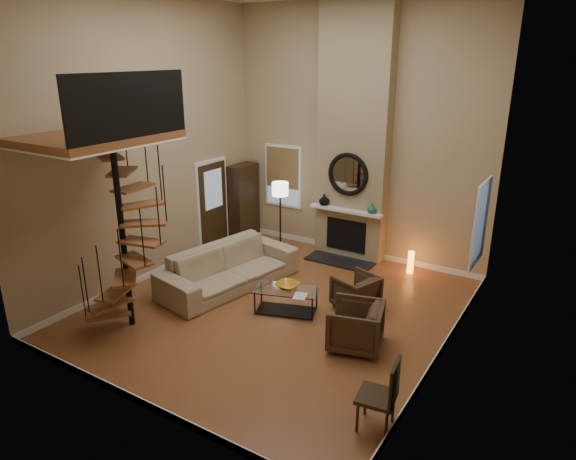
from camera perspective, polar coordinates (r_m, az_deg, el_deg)
The scene contains 32 objects.
ground at distance 9.48m, azimuth -1.29°, elevation -8.72°, with size 6.00×6.50×0.01m, color #9F5F33.
back_wall at distance 11.36m, azimuth 7.76°, elevation 10.49°, with size 6.00×0.02×5.50m, color tan.
front_wall at distance 6.18m, azimuth -18.25°, elevation 2.39°, with size 6.00×0.02×5.50m, color tan.
left_wall at distance 10.48m, azimuth -15.46°, elevation 9.26°, with size 0.02×6.50×5.50m, color tan.
right_wall at distance 7.37m, azimuth 18.52°, elevation 4.99°, with size 0.02×6.50×5.50m, color tan.
baseboard_back at distance 12.05m, azimuth 7.17°, elevation -2.26°, with size 6.00×0.02×0.12m, color white.
baseboard_front at distance 7.38m, azimuth -15.93°, elevation -17.98°, with size 6.00×0.02×0.12m, color white.
baseboard_left at distance 11.22m, azimuth -14.22°, elevation -4.38°, with size 0.02×6.50×0.12m, color white.
baseboard_right at distance 8.41m, azimuth 16.49°, elevation -13.04°, with size 0.02×6.50×0.12m, color white.
chimney_breast at distance 11.19m, azimuth 7.35°, elevation 10.38°, with size 1.60×0.38×5.50m, color #91815E.
hearth at distance 11.50m, azimuth 5.74°, elevation -3.48°, with size 1.50×0.60×0.04m, color black.
firebox at distance 11.55m, azimuth 6.47°, elevation -0.58°, with size 0.95×0.02×0.72m, color black.
mantel at distance 11.30m, azimuth 6.41°, elevation 2.17°, with size 1.70×0.18×0.06m, color white.
mirror_frame at distance 11.14m, azimuth 6.70°, elevation 6.18°, with size 0.94×0.94×0.10m, color black.
mirror_disc at distance 11.15m, azimuth 6.72°, elevation 6.19°, with size 0.80×0.80×0.01m, color white.
vase_left at distance 11.52m, azimuth 4.06°, elevation 3.38°, with size 0.24×0.24×0.25m, color black.
vase_right at distance 11.06m, azimuth 9.32°, elevation 2.39°, with size 0.20×0.20×0.21m, color #185751.
window_back at distance 12.44m, azimuth -0.54°, elevation 6.12°, with size 1.02×0.06×1.52m.
window_right at distance 9.56m, azimuth 20.63°, elevation 0.86°, with size 0.06×1.02×1.52m.
entry_door at distance 12.09m, azimuth -8.41°, elevation 2.72°, with size 0.10×1.05×2.16m.
loft at distance 8.53m, azimuth -20.18°, elevation 9.96°, with size 1.70×2.20×1.09m.
spiral_stair at distance 8.66m, azimuth -17.97°, elevation 0.40°, with size 1.47×1.47×4.06m.
hutch at distance 12.73m, azimuth -4.98°, elevation 3.23°, with size 0.39×0.82×1.84m, color #322010.
sofa at distance 10.25m, azimuth -6.56°, elevation -4.15°, with size 2.89×1.13×0.84m, color tan.
armchair_near at distance 9.32m, azimuth 7.85°, elevation -6.95°, with size 0.69×0.71×0.64m, color #463020.
armchair_far at distance 8.25m, azimuth 8.06°, elevation -10.65°, with size 0.81×0.83×0.76m, color #463020.
coffee_table at distance 9.23m, azimuth -0.23°, elevation -7.53°, with size 1.26×0.91×0.44m.
bowl at distance 9.17m, azimuth -0.07°, elevation -6.22°, with size 0.41×0.41×0.10m, color gold.
book at distance 8.87m, azimuth 1.17°, elevation -7.40°, with size 0.22×0.30×0.03m, color gray.
floor_lamp at distance 11.49m, azimuth -0.88°, elevation 3.94°, with size 0.37×0.37×1.70m.
accent_lamp at distance 11.10m, azimuth 13.52°, elevation -3.51°, with size 0.13×0.13×0.48m, color orange.
side_chair at distance 6.61m, azimuth 10.65°, elevation -17.40°, with size 0.52×0.52×0.98m.
Camera 1 is at (4.62, -7.00, 4.43)m, focal length 31.88 mm.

